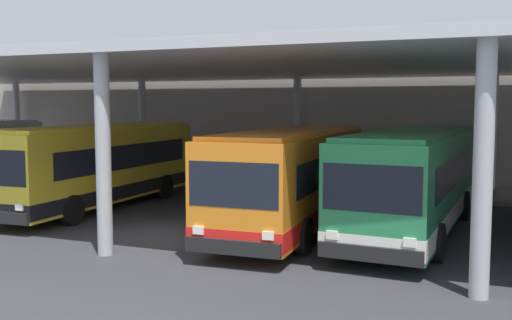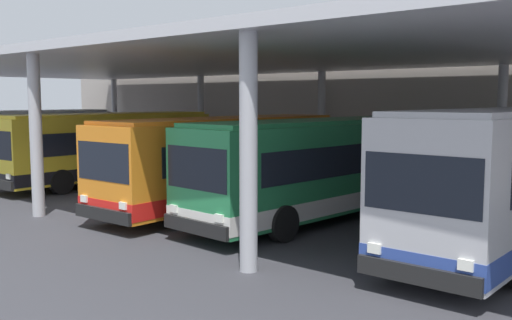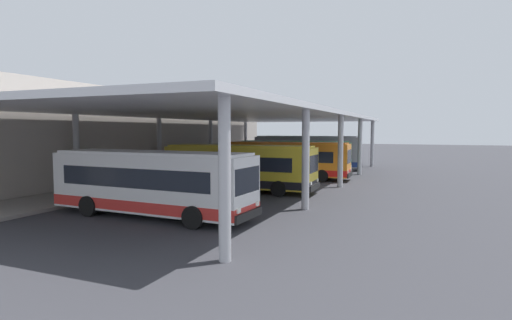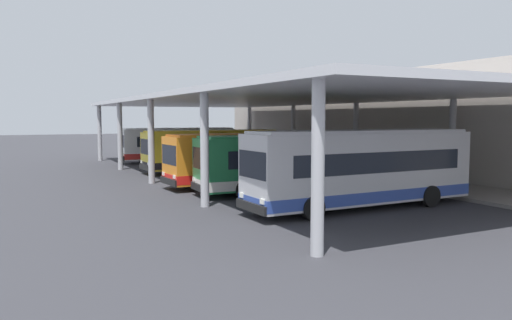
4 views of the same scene
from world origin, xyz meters
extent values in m
plane|color=#333338|center=(0.00, 0.00, 0.00)|extent=(200.00, 200.00, 0.00)
cube|color=gray|center=(0.00, 11.75, 0.09)|extent=(42.00, 4.50, 0.18)
cube|color=#ADA399|center=(0.00, 15.00, 3.77)|extent=(48.00, 1.60, 7.53)
cube|color=silver|center=(0.00, 5.50, 5.40)|extent=(40.00, 17.00, 0.30)
cylinder|color=#B2B2B7|center=(-18.50, 13.50, 2.62)|extent=(0.40, 0.40, 5.25)
cylinder|color=#B2B2B7|center=(-9.25, 13.50, 2.62)|extent=(0.40, 0.40, 5.25)
cylinder|color=#B2B2B7|center=(0.00, -2.50, 2.62)|extent=(0.40, 0.40, 5.25)
cylinder|color=#B2B2B7|center=(0.00, 13.50, 2.62)|extent=(0.40, 0.40, 5.25)
cylinder|color=#B2B2B7|center=(9.25, -2.50, 2.62)|extent=(0.40, 0.40, 5.25)
cylinder|color=#B2B2B7|center=(9.25, 13.50, 2.62)|extent=(0.40, 0.40, 5.25)
cylinder|color=black|center=(-12.55, 6.66, 0.50)|extent=(0.32, 1.01, 1.00)
cube|color=yellow|center=(-4.69, 3.48, 1.70)|extent=(2.76, 10.46, 2.70)
cube|color=black|center=(-4.69, 3.48, 0.70)|extent=(2.78, 10.48, 0.50)
cube|color=black|center=(-4.69, 3.63, 2.00)|extent=(2.76, 8.59, 0.90)
cube|color=yellow|center=(-4.69, 3.48, 3.11)|extent=(2.55, 10.04, 0.12)
cube|color=white|center=(-3.65, -1.73, 0.90)|extent=(0.28, 0.09, 0.20)
cylinder|color=black|center=(-5.83, 0.22, 0.50)|extent=(0.31, 1.01, 1.00)
cylinder|color=black|center=(-3.38, 0.29, 0.50)|extent=(0.31, 1.01, 1.00)
cylinder|color=black|center=(-5.98, 6.31, 0.50)|extent=(0.31, 1.01, 1.00)
cylinder|color=black|center=(-3.54, 6.37, 0.50)|extent=(0.31, 1.01, 1.00)
cube|color=orange|center=(3.49, 2.70, 1.70)|extent=(2.93, 10.49, 2.70)
cube|color=red|center=(3.49, 2.70, 0.70)|extent=(2.95, 10.52, 0.50)
cube|color=black|center=(3.49, 2.85, 2.00)|extent=(2.89, 8.63, 0.90)
cube|color=black|center=(3.71, -2.45, 2.05)|extent=(2.30, 0.22, 1.10)
cube|color=black|center=(3.71, -2.54, 0.55)|extent=(2.45, 0.26, 0.36)
cube|color=orange|center=(3.49, 2.70, 3.11)|extent=(2.71, 10.07, 0.12)
cube|color=yellow|center=(3.70, -2.42, 2.87)|extent=(1.75, 0.19, 0.28)
cube|color=white|center=(2.81, -2.56, 0.90)|extent=(0.28, 0.09, 0.20)
cube|color=white|center=(4.61, -2.49, 0.90)|extent=(0.28, 0.09, 0.20)
cylinder|color=black|center=(2.40, -0.57, 0.50)|extent=(0.32, 1.01, 1.00)
cylinder|color=black|center=(4.85, -0.47, 0.50)|extent=(0.32, 1.01, 1.00)
cylinder|color=black|center=(2.15, 5.51, 0.50)|extent=(0.32, 1.01, 1.00)
cylinder|color=black|center=(4.60, 5.61, 0.50)|extent=(0.32, 1.01, 1.00)
cube|color=#28844C|center=(7.13, 3.33, 1.70)|extent=(3.01, 10.51, 2.70)
cube|color=white|center=(7.13, 3.33, 0.70)|extent=(3.03, 10.53, 0.50)
cube|color=black|center=(7.14, 3.48, 2.00)|extent=(2.96, 8.64, 0.90)
cube|color=black|center=(6.88, -1.81, 2.05)|extent=(2.30, 0.23, 1.10)
cube|color=black|center=(6.87, -1.90, 0.55)|extent=(2.45, 0.28, 0.36)
cube|color=#2A8B50|center=(7.13, 3.33, 3.11)|extent=(2.79, 10.09, 0.12)
cube|color=yellow|center=(6.88, -1.78, 2.87)|extent=(1.75, 0.21, 0.28)
cube|color=white|center=(5.98, -1.85, 0.90)|extent=(0.28, 0.09, 0.20)
cube|color=white|center=(7.77, -1.94, 0.90)|extent=(0.28, 0.09, 0.20)
cylinder|color=black|center=(5.75, 0.17, 0.50)|extent=(0.33, 1.01, 1.00)
cylinder|color=black|center=(8.20, 0.05, 0.50)|extent=(0.33, 1.01, 1.00)
cylinder|color=black|center=(6.05, 6.25, 0.50)|extent=(0.33, 1.01, 1.00)
cylinder|color=black|center=(8.50, 6.13, 0.50)|extent=(0.33, 1.01, 1.00)
cube|color=#4C515B|center=(-9.15, 11.75, 0.63)|extent=(1.80, 0.44, 0.08)
cube|color=#4C515B|center=(-9.15, 11.95, 0.88)|extent=(1.80, 0.06, 0.44)
cube|color=#2D2D33|center=(-9.85, 11.75, 0.41)|extent=(0.10, 0.36, 0.45)
cube|color=#2D2D33|center=(-8.45, 11.75, 0.41)|extent=(0.10, 0.36, 0.45)
cylinder|color=#33383D|center=(-12.19, 11.83, 0.63)|extent=(0.48, 0.48, 0.90)
cylinder|color=black|center=(-12.19, 11.83, 1.12)|extent=(0.52, 0.52, 0.08)
camera|label=1|loc=(9.52, -15.19, 3.96)|focal=41.55mm
camera|label=2|loc=(17.70, -11.86, 3.82)|focal=40.78mm
camera|label=3|loc=(-29.89, -8.38, 4.18)|focal=28.63mm
camera|label=4|loc=(30.68, -10.75, 4.13)|focal=34.92mm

